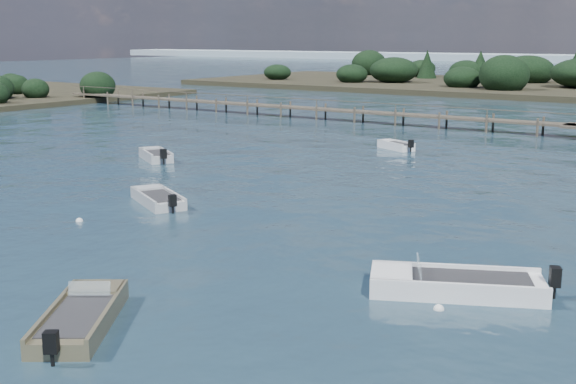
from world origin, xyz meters
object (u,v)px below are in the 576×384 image
Objects in this scene: jetty at (321,109)px; dinghy_near_olive at (81,320)px; tender_far_grey at (156,157)px; tender_far_white at (396,147)px; dinghy_mid_white_a at (456,288)px; dinghy_mid_grey at (158,201)px.

dinghy_near_olive is at bearing -65.44° from jetty.
tender_far_grey is 1.18× the size of tender_far_white.
tender_far_grey is 0.67× the size of dinghy_mid_white_a.
dinghy_mid_white_a reaches higher than tender_far_white.
jetty reaches higher than dinghy_mid_white_a.
dinghy_near_olive is 0.83× the size of dinghy_mid_white_a.
tender_far_grey is at bearing 130.39° from dinghy_near_olive.
tender_far_white is (-7.24, 34.77, 0.00)m from dinghy_near_olive.
tender_far_grey reaches higher than dinghy_near_olive.
dinghy_mid_grey is 22.57m from tender_far_white.
tender_far_white reaches higher than dinghy_mid_grey.
dinghy_mid_grey is (9.26, -9.25, -0.03)m from tender_far_grey.
dinghy_mid_grey is (-9.06, 12.28, -0.01)m from dinghy_near_olive.
tender_far_white is 0.57× the size of dinghy_mid_white_a.
jetty is at bearing 114.56° from dinghy_near_olive.
dinghy_mid_grey is at bearing -70.14° from jetty.
jetty reaches higher than dinghy_mid_grey.
tender_far_grey is at bearing 153.43° from dinghy_mid_white_a.
dinghy_mid_white_a is at bearing -26.57° from tender_far_grey.
dinghy_mid_grey is 38.28m from jetty.
tender_far_white is (11.08, 13.24, -0.02)m from tender_far_grey.
tender_far_white is (1.82, 22.49, 0.01)m from dinghy_mid_grey.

